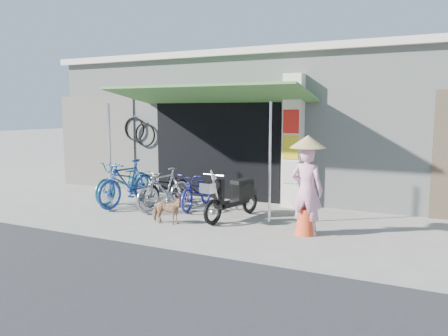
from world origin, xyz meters
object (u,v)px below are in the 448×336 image
at_px(bike_teal, 124,181).
at_px(street_dog, 167,210).
at_px(moped, 234,197).
at_px(nun, 307,186).
at_px(bike_blue, 128,183).
at_px(bike_navy, 197,190).
at_px(bike_silver, 165,189).
at_px(bike_black, 167,187).

distance_m(bike_teal, street_dog, 2.58).
bearing_deg(moped, nun, -4.18).
bearing_deg(bike_blue, street_dog, -22.54).
bearing_deg(nun, bike_navy, -15.71).
distance_m(bike_teal, bike_navy, 2.00).
relative_size(bike_navy, street_dog, 2.38).
bearing_deg(bike_silver, moped, 13.40).
relative_size(bike_navy, moped, 0.90).
bearing_deg(bike_blue, bike_navy, 24.99).
relative_size(bike_black, street_dog, 2.40).
bearing_deg(bike_teal, moped, -5.16).
xyz_separation_m(street_dog, nun, (2.62, 0.47, 0.60)).
relative_size(bike_blue, moped, 1.03).
height_order(bike_teal, bike_navy, bike_teal).
distance_m(bike_black, nun, 3.83).
xyz_separation_m(moped, nun, (1.64, -0.50, 0.42)).
relative_size(bike_silver, street_dog, 2.40).
relative_size(bike_black, bike_silver, 1.00).
distance_m(bike_blue, bike_black, 0.92).
bearing_deg(bike_silver, bike_navy, 54.91).
distance_m(moped, nun, 1.77).
distance_m(bike_black, street_dog, 1.89).
height_order(bike_silver, nun, nun).
relative_size(bike_teal, moped, 1.10).
xyz_separation_m(bike_teal, bike_blue, (0.43, -0.41, 0.03)).
distance_m(bike_teal, bike_blue, 0.59).
distance_m(bike_teal, nun, 4.88).
bearing_deg(street_dog, bike_teal, 46.12).
bearing_deg(nun, bike_black, -12.49).
height_order(bike_teal, bike_silver, bike_teal).
bearing_deg(bike_teal, bike_navy, 5.04).
xyz_separation_m(bike_navy, street_dog, (0.15, -1.49, -0.13)).
bearing_deg(bike_navy, street_dog, -88.99).
height_order(bike_black, nun, nun).
distance_m(bike_blue, nun, 4.39).
distance_m(bike_navy, nun, 2.99).
bearing_deg(bike_navy, nun, -25.00).
bearing_deg(bike_black, bike_blue, -129.85).
bearing_deg(bike_teal, bike_silver, -12.57).
xyz_separation_m(bike_black, nun, (3.64, -1.11, 0.46)).
bearing_deg(bike_navy, bike_black, 169.20).
xyz_separation_m(bike_silver, nun, (3.33, -0.55, 0.40)).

